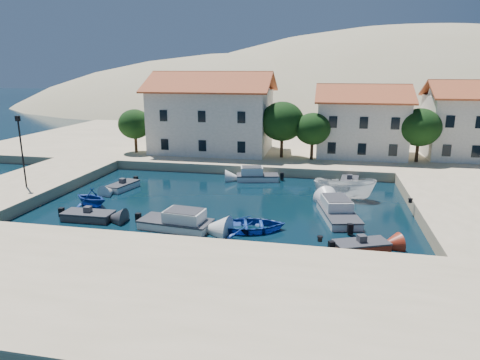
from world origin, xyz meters
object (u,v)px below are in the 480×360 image
building_left (212,111)px  building_right (469,119)px  building_mid (361,120)px  cabin_cruiser_east (338,213)px  lamppost (21,145)px  boat_east (344,199)px  rowboat_south (250,230)px  cabin_cruiser_south (176,222)px

building_left → building_right: 30.07m
building_mid → cabin_cruiser_east: bearing=-97.5°
lamppost → cabin_cruiser_east: 27.10m
building_right → boat_east: size_ratio=1.78×
rowboat_south → cabin_cruiser_east: 7.19m
building_mid → lamppost: size_ratio=1.69×
building_right → boat_east: building_right is taller
cabin_cruiser_south → rowboat_south: 5.38m
building_right → cabin_cruiser_east: 26.94m
building_left → cabin_cruiser_south: (3.82, -24.38, -5.46)m
lamppost → building_left: bearing=60.1°
building_mid → rowboat_south: building_mid is taller
cabin_cruiser_south → rowboat_south: cabin_cruiser_south is taller
building_right → lamppost: (-41.50, -22.00, -0.72)m
cabin_cruiser_south → cabin_cruiser_east: (11.44, 4.40, 0.00)m
building_mid → cabin_cruiser_south: 29.46m
building_mid → building_right: size_ratio=1.11×
rowboat_south → boat_east: (6.71, 9.03, 0.00)m
cabin_cruiser_south → boat_east: size_ratio=1.01×
lamppost → cabin_cruiser_south: bearing=-16.0°
lamppost → rowboat_south: size_ratio=1.25×
building_mid → boat_east: bearing=-97.8°
building_right → boat_east: bearing=-130.3°
lamppost → cabin_cruiser_south: lamppost is taller
cabin_cruiser_east → building_left: bearing=24.6°
building_left → cabin_cruiser_east: building_left is taller
building_left → lamppost: (-11.50, -20.00, -1.18)m
building_mid → building_right: (12.00, 1.00, 0.25)m
building_left → boat_east: size_ratio=2.76×
building_right → cabin_cruiser_east: size_ratio=1.57×
lamppost → cabin_cruiser_east: lamppost is taller
building_mid → cabin_cruiser_south: bearing=-119.2°
building_mid → cabin_cruiser_east: 21.69m
building_right → building_mid: bearing=-175.2°
boat_east → cabin_cruiser_east: bearing=176.3°
lamppost → cabin_cruiser_east: size_ratio=1.04×
building_mid → lamppost: bearing=-144.6°
building_left → cabin_cruiser_east: (15.26, -19.98, -5.46)m
lamppost → boat_east: lamppost is taller
building_right → boat_east: (-14.16, -16.67, -5.47)m
building_right → cabin_cruiser_south: building_right is taller
lamppost → rowboat_south: lamppost is taller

